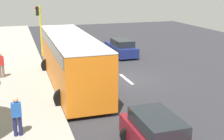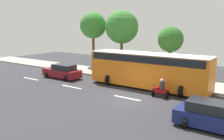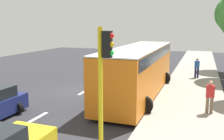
{
  "view_description": "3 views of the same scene",
  "coord_description": "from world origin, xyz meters",
  "px_view_note": "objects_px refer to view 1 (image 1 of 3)",
  "views": [
    {
      "loc": [
        6.96,
        18.6,
        6.18
      ],
      "look_at": [
        1.74,
        2.28,
        1.4
      ],
      "focal_mm": 49.06,
      "sensor_mm": 36.0,
      "label": 1
    },
    {
      "loc": [
        -15.26,
        -9.15,
        5.59
      ],
      "look_at": [
        1.62,
        2.56,
        1.72
      ],
      "focal_mm": 37.88,
      "sensor_mm": 36.0,
      "label": 2
    },
    {
      "loc": [
        7.54,
        -15.52,
        4.54
      ],
      "look_at": [
        1.03,
        2.46,
        1.12
      ],
      "focal_mm": 40.37,
      "sensor_mm": 36.0,
      "label": 3
    }
  ],
  "objects_px": {
    "pedestrian_near_signal": "(17,115)",
    "pedestrian_by_tree": "(1,64)",
    "traffic_light_corner": "(39,23)",
    "car_yellow_cab": "(70,43)",
    "car_dark_blue": "(121,48)",
    "city_bus": "(71,57)",
    "car_maroon": "(160,139)",
    "motorcycle": "(94,65)"
  },
  "relations": [
    {
      "from": "car_dark_blue",
      "to": "traffic_light_corner",
      "type": "xyz_separation_m",
      "value": [
        6.9,
        -1.92,
        2.22
      ]
    },
    {
      "from": "city_bus",
      "to": "pedestrian_near_signal",
      "type": "xyz_separation_m",
      "value": [
        3.41,
        6.36,
        -0.79
      ]
    },
    {
      "from": "pedestrian_near_signal",
      "to": "pedestrian_by_tree",
      "type": "relative_size",
      "value": 1.0
    },
    {
      "from": "car_dark_blue",
      "to": "motorcycle",
      "type": "distance_m",
      "value": 6.13
    },
    {
      "from": "car_yellow_cab",
      "to": "car_maroon",
      "type": "xyz_separation_m",
      "value": [
        0.26,
        20.07,
        -0.0
      ]
    },
    {
      "from": "car_yellow_cab",
      "to": "city_bus",
      "type": "distance_m",
      "value": 10.91
    },
    {
      "from": "car_yellow_cab",
      "to": "city_bus",
      "type": "height_order",
      "value": "city_bus"
    },
    {
      "from": "car_yellow_cab",
      "to": "pedestrian_by_tree",
      "type": "distance_m",
      "value": 10.14
    },
    {
      "from": "motorcycle",
      "to": "traffic_light_corner",
      "type": "relative_size",
      "value": 0.34
    },
    {
      "from": "pedestrian_near_signal",
      "to": "pedestrian_by_tree",
      "type": "height_order",
      "value": "same"
    },
    {
      "from": "traffic_light_corner",
      "to": "car_yellow_cab",
      "type": "bearing_deg",
      "value": -148.75
    },
    {
      "from": "pedestrian_near_signal",
      "to": "pedestrian_by_tree",
      "type": "distance_m",
      "value": 8.99
    },
    {
      "from": "car_dark_blue",
      "to": "pedestrian_by_tree",
      "type": "height_order",
      "value": "pedestrian_by_tree"
    },
    {
      "from": "car_dark_blue",
      "to": "pedestrian_by_tree",
      "type": "bearing_deg",
      "value": 23.75
    },
    {
      "from": "car_dark_blue",
      "to": "pedestrian_by_tree",
      "type": "distance_m",
      "value": 11.01
    },
    {
      "from": "city_bus",
      "to": "motorcycle",
      "type": "bearing_deg",
      "value": -133.4
    },
    {
      "from": "pedestrian_near_signal",
      "to": "traffic_light_corner",
      "type": "height_order",
      "value": "traffic_light_corner"
    },
    {
      "from": "car_yellow_cab",
      "to": "pedestrian_near_signal",
      "type": "xyz_separation_m",
      "value": [
        5.22,
        17.06,
        0.35
      ]
    },
    {
      "from": "pedestrian_near_signal",
      "to": "traffic_light_corner",
      "type": "xyz_separation_m",
      "value": [
        -2.31,
        -15.29,
        1.87
      ]
    },
    {
      "from": "car_maroon",
      "to": "car_dark_blue",
      "type": "distance_m",
      "value": 16.93
    },
    {
      "from": "car_dark_blue",
      "to": "pedestrian_near_signal",
      "type": "bearing_deg",
      "value": 55.43
    },
    {
      "from": "pedestrian_near_signal",
      "to": "traffic_light_corner",
      "type": "distance_m",
      "value": 15.58
    },
    {
      "from": "car_maroon",
      "to": "city_bus",
      "type": "relative_size",
      "value": 0.4
    },
    {
      "from": "car_maroon",
      "to": "car_dark_blue",
      "type": "height_order",
      "value": "same"
    },
    {
      "from": "city_bus",
      "to": "pedestrian_near_signal",
      "type": "distance_m",
      "value": 7.26
    },
    {
      "from": "car_dark_blue",
      "to": "city_bus",
      "type": "relative_size",
      "value": 0.41
    },
    {
      "from": "city_bus",
      "to": "pedestrian_near_signal",
      "type": "relative_size",
      "value": 6.51
    },
    {
      "from": "car_dark_blue",
      "to": "pedestrian_by_tree",
      "type": "xyz_separation_m",
      "value": [
        10.07,
        4.43,
        0.35
      ]
    },
    {
      "from": "car_dark_blue",
      "to": "city_bus",
      "type": "bearing_deg",
      "value": 50.41
    },
    {
      "from": "motorcycle",
      "to": "car_dark_blue",
      "type": "bearing_deg",
      "value": -127.73
    },
    {
      "from": "city_bus",
      "to": "pedestrian_by_tree",
      "type": "xyz_separation_m",
      "value": [
        4.27,
        -2.59,
        -0.79
      ]
    },
    {
      "from": "car_yellow_cab",
      "to": "traffic_light_corner",
      "type": "xyz_separation_m",
      "value": [
        2.91,
        1.76,
        2.22
      ]
    },
    {
      "from": "car_maroon",
      "to": "car_yellow_cab",
      "type": "bearing_deg",
      "value": -90.73
    },
    {
      "from": "motorcycle",
      "to": "traffic_light_corner",
      "type": "height_order",
      "value": "traffic_light_corner"
    },
    {
      "from": "car_maroon",
      "to": "pedestrian_by_tree",
      "type": "distance_m",
      "value": 13.3
    },
    {
      "from": "car_maroon",
      "to": "pedestrian_by_tree",
      "type": "xyz_separation_m",
      "value": [
        5.82,
        -11.96,
        0.35
      ]
    },
    {
      "from": "traffic_light_corner",
      "to": "car_dark_blue",
      "type": "bearing_deg",
      "value": 164.48
    },
    {
      "from": "car_maroon",
      "to": "motorcycle",
      "type": "bearing_deg",
      "value": -92.49
    },
    {
      "from": "car_maroon",
      "to": "motorcycle",
      "type": "height_order",
      "value": "motorcycle"
    },
    {
      "from": "car_yellow_cab",
      "to": "motorcycle",
      "type": "distance_m",
      "value": 8.53
    },
    {
      "from": "car_yellow_cab",
      "to": "traffic_light_corner",
      "type": "height_order",
      "value": "traffic_light_corner"
    },
    {
      "from": "pedestrian_near_signal",
      "to": "car_maroon",
      "type": "bearing_deg",
      "value": 148.74
    }
  ]
}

